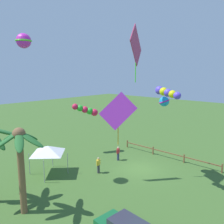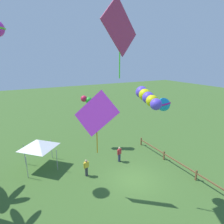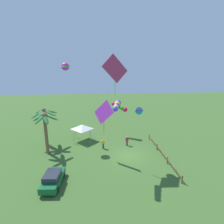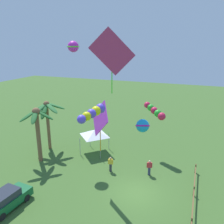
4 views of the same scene
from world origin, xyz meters
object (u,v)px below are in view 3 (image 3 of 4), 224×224
at_px(kite_tube_1, 117,105).
at_px(kite_tube_3, 120,107).
at_px(spectator_1, 103,144).
at_px(kite_diamond_2, 104,113).
at_px(palm_tree_1, 44,116).
at_px(kite_ball_4, 65,67).
at_px(parked_car_0, 53,179).
at_px(spectator_0, 127,141).
at_px(kite_diamond_0, 115,69).
at_px(kite_ball_5, 139,111).
at_px(festival_tent, 82,127).
at_px(palm_tree_0, 45,124).

relative_size(kite_tube_1, kite_tube_3, 0.89).
bearing_deg(spectator_1, kite_diamond_2, -179.18).
relative_size(palm_tree_1, kite_tube_1, 2.50).
bearing_deg(kite_ball_4, kite_tube_3, -74.27).
height_order(parked_car_0, spectator_0, spectator_0).
xyz_separation_m(palm_tree_1, kite_tube_3, (3.13, -12.36, 0.46)).
distance_m(kite_diamond_0, kite_ball_5, 5.78).
height_order(parked_car_0, kite_ball_4, kite_ball_4).
xyz_separation_m(festival_tent, kite_tube_1, (-9.85, -4.69, 5.76)).
xyz_separation_m(kite_tube_1, kite_tube_3, (11.81, -1.98, -2.92)).
relative_size(palm_tree_1, parked_car_0, 1.52).
bearing_deg(spectator_1, kite_diamond_0, -156.41).
distance_m(parked_car_0, kite_ball_5, 12.27).
bearing_deg(spectator_1, palm_tree_0, 95.53).
height_order(kite_diamond_0, kite_tube_1, kite_diamond_0).
distance_m(kite_tube_1, kite_diamond_2, 4.51).
distance_m(kite_diamond_0, kite_tube_1, 4.90).
relative_size(kite_tube_3, kite_ball_5, 2.09).
height_order(spectator_0, kite_diamond_0, kite_diamond_0).
bearing_deg(spectator_0, kite_ball_5, -175.80).
distance_m(palm_tree_0, spectator_0, 12.65).
bearing_deg(festival_tent, spectator_0, -110.20).
distance_m(palm_tree_1, kite_ball_4, 8.32).
bearing_deg(kite_tube_1, kite_diamond_2, 17.75).
bearing_deg(parked_car_0, festival_tent, -11.19).
distance_m(kite_diamond_0, kite_diamond_2, 5.79).
relative_size(palm_tree_1, festival_tent, 2.14).
relative_size(spectator_0, kite_diamond_2, 0.34).
height_order(parked_car_0, kite_ball_5, kite_ball_5).
bearing_deg(spectator_0, kite_ball_4, 76.91).
relative_size(kite_diamond_0, kite_tube_1, 1.99).
height_order(palm_tree_0, festival_tent, palm_tree_0).
xyz_separation_m(palm_tree_1, parked_car_0, (-10.31, -3.41, -4.10)).
bearing_deg(spectator_1, kite_ball_5, -137.16).
xyz_separation_m(kite_diamond_0, kite_tube_1, (-3.17, 0.13, -3.74)).
height_order(parked_car_0, kite_diamond_0, kite_diamond_0).
bearing_deg(palm_tree_1, kite_diamond_2, -117.48).
xyz_separation_m(parked_car_0, spectator_0, (8.82, -9.52, 0.06)).
xyz_separation_m(palm_tree_0, kite_tube_1, (-5.64, -9.44, 3.69)).
relative_size(palm_tree_0, parked_car_0, 1.54).
height_order(kite_tube_1, kite_tube_3, kite_tube_1).
bearing_deg(spectator_0, festival_tent, 69.80).
distance_m(spectator_0, spectator_1, 3.92).
height_order(spectator_0, kite_ball_4, kite_ball_4).
distance_m(palm_tree_0, kite_tube_3, 13.00).
xyz_separation_m(palm_tree_0, parked_car_0, (-7.27, -2.47, -3.78)).
xyz_separation_m(parked_car_0, kite_ball_5, (3.49, -9.91, 6.34)).
distance_m(parked_car_0, kite_tube_3, 16.78).
relative_size(kite_diamond_0, kite_diamond_2, 1.04).
bearing_deg(kite_tube_1, palm_tree_1, 50.11).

